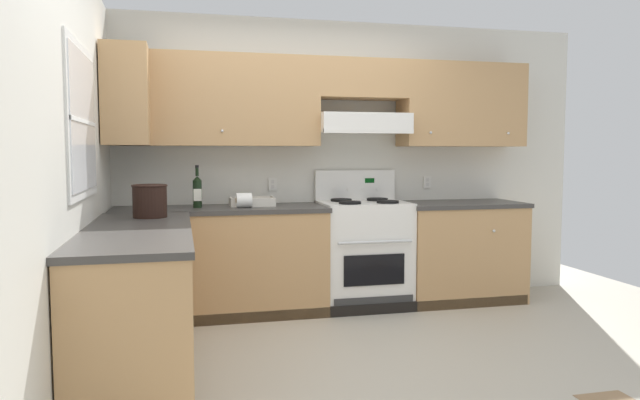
% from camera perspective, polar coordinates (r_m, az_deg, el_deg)
% --- Properties ---
extents(ground_plane, '(7.04, 7.04, 0.00)m').
position_cam_1_polar(ground_plane, '(4.05, 1.59, -15.08)').
color(ground_plane, '#B2AA99').
extents(wall_back, '(4.68, 0.57, 2.55)m').
position_cam_1_polar(wall_back, '(5.39, 1.62, 5.85)').
color(wall_back, silver).
rests_on(wall_back, ground_plane).
extents(wall_left, '(0.47, 4.00, 2.55)m').
position_cam_1_polar(wall_left, '(3.95, -22.21, 3.97)').
color(wall_left, silver).
rests_on(wall_left, ground_plane).
extents(counter_back_run, '(3.60, 0.65, 0.91)m').
position_cam_1_polar(counter_back_run, '(5.14, -0.11, -5.61)').
color(counter_back_run, tan).
rests_on(counter_back_run, ground_plane).
extents(counter_left_run, '(0.63, 1.91, 0.91)m').
position_cam_1_polar(counter_left_run, '(3.80, -17.07, -9.49)').
color(counter_left_run, tan).
rests_on(counter_left_run, ground_plane).
extents(stove, '(0.76, 0.62, 1.20)m').
position_cam_1_polar(stove, '(5.25, 4.25, -5.09)').
color(stove, white).
rests_on(stove, ground_plane).
extents(wine_bottle, '(0.07, 0.08, 0.35)m').
position_cam_1_polar(wine_bottle, '(4.95, -11.79, 0.88)').
color(wine_bottle, black).
rests_on(wine_bottle, counter_back_run).
extents(bowl, '(0.38, 0.25, 0.07)m').
position_cam_1_polar(bowl, '(5.05, -6.60, -0.29)').
color(bowl, beige).
rests_on(bowl, counter_back_run).
extents(bucket, '(0.25, 0.25, 0.23)m').
position_cam_1_polar(bucket, '(4.28, -16.16, -0.02)').
color(bucket, black).
rests_on(bucket, counter_left_run).
extents(paper_towel_roll, '(0.13, 0.12, 0.12)m').
position_cam_1_polar(paper_towel_roll, '(4.89, -7.38, -0.03)').
color(paper_towel_roll, white).
rests_on(paper_towel_roll, counter_back_run).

